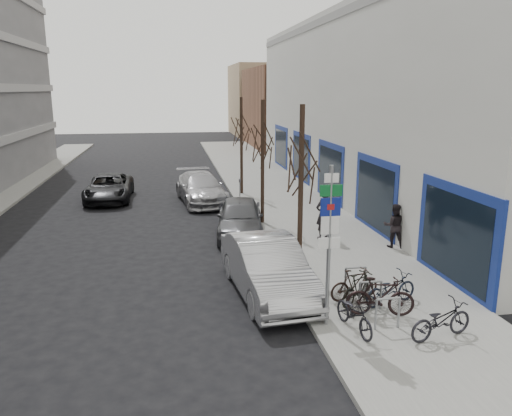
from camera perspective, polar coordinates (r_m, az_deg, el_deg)
name	(u,v)px	position (r m, az deg, el deg)	size (l,w,h in m)	color
ground	(232,337)	(12.67, -2.76, -14.50)	(120.00, 120.00, 0.00)	black
sidewalk_east	(304,222)	(22.67, 5.46, -1.59)	(5.00, 70.00, 0.15)	slate
commercial_building	(485,105)	(32.73, 24.74, 10.62)	(20.00, 32.00, 10.00)	#B7B7B2
brick_building_far	(309,108)	(53.12, 6.03, 11.30)	(12.00, 14.00, 8.00)	brown
tan_building_far	(282,100)	(67.77, 2.97, 12.23)	(13.00, 12.00, 9.00)	#937A5B
highway_sign_pole	(329,237)	(12.22, 8.37, -3.25)	(0.55, 0.10, 4.20)	gray
bike_rack	(370,292)	(13.83, 12.93, -9.35)	(0.66, 2.26, 0.83)	gray
tree_near	(302,151)	(15.24, 5.23, 6.49)	(1.80, 1.80, 5.50)	black
tree_mid	(263,133)	(21.55, 0.76, 8.58)	(1.80, 1.80, 5.50)	black
tree_far	(241,123)	(27.95, -1.69, 9.69)	(1.80, 1.80, 5.50)	black
meter_front	(289,257)	(15.38, 3.83, -5.63)	(0.10, 0.08, 1.27)	gray
meter_mid	(258,214)	(20.54, 0.26, -0.69)	(0.10, 0.08, 1.27)	gray
meter_back	(240,188)	(25.85, -1.86, 2.25)	(0.10, 0.08, 1.27)	gray
bike_near_left	(355,311)	(12.64, 11.22, -11.52)	(0.50, 1.66, 1.02)	black
bike_near_right	(380,296)	(13.54, 14.02, -9.76)	(0.53, 1.79, 1.09)	black
bike_mid_curb	(391,286)	(14.31, 15.14, -8.63)	(0.52, 1.71, 1.04)	black
bike_mid_inner	(359,288)	(14.16, 11.64, -8.95)	(0.45, 1.51, 0.92)	black
bike_far_curb	(441,317)	(12.83, 20.42, -11.62)	(0.53, 1.76, 1.07)	black
bike_far_inner	(355,284)	(14.40, 11.19, -8.52)	(0.45, 1.53, 0.93)	black
parked_car_front	(267,267)	(14.71, 1.29, -6.81)	(1.79, 5.12, 1.69)	#B1B2B7
parked_car_mid	(240,217)	(20.55, -1.85, -1.09)	(1.84, 4.57, 1.56)	#48484D
parked_car_back	(201,188)	(26.77, -6.31, 2.28)	(2.19, 5.40, 1.57)	#9E9DA2
lane_car	(109,188)	(28.32, -16.44, 2.25)	(2.33, 5.04, 1.40)	black
pedestrian_near	(324,214)	(19.79, 7.74, -0.69)	(0.72, 0.47, 1.98)	black
pedestrian_far	(394,225)	(19.28, 15.52, -1.92)	(0.62, 0.42, 1.68)	black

